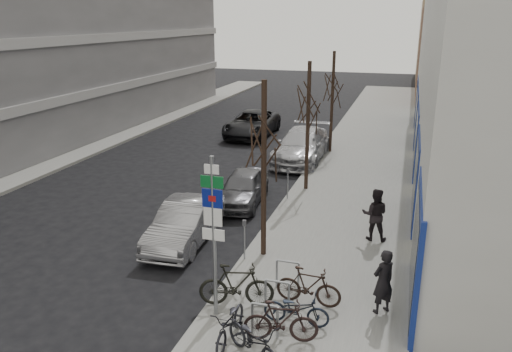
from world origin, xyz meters
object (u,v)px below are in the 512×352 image
Objects in this scene: parked_car_front at (185,223)px; parked_car_back at (302,146)px; bike_rack at (277,292)px; tree_near at (264,129)px; bike_far_curb at (254,338)px; lane_car at (252,124)px; parked_car_mid at (243,187)px; tree_far at (333,78)px; meter_back at (314,148)px; bike_near_right at (281,321)px; bike_mid_inner at (236,285)px; pedestrian_far at (375,214)px; pedestrian_near at (383,281)px; meter_mid at (288,181)px; tree_mid at (309,96)px; bike_far_inner at (309,286)px; highway_sign_pole at (214,228)px; meter_front at (244,236)px; bike_mid_curb at (296,306)px; bike_near_left at (231,321)px.

parked_car_front is 0.75× the size of parked_car_back.
tree_near reaches higher than bike_rack.
bike_far_curb is 21.81m from lane_car.
tree_near is 5.97m from parked_car_mid.
lane_car is (-5.40, 2.92, -3.33)m from tree_far.
meter_back is at bearing 69.99° from parked_car_mid.
bike_near_right is at bearing -48.79° from parked_car_front.
pedestrian_far reaches higher than bike_mid_inner.
pedestrian_near is (5.83, -6.59, 0.32)m from parked_car_mid.
lane_car is at bearing 114.40° from meter_mid.
tree_mid is at bearing 40.71° from bike_far_curb.
parked_car_back reaches higher than parked_car_front.
tree_far is 0.98× the size of lane_car.
tree_near reaches higher than meter_mid.
pedestrian_far is at bearing -13.21° from bike_far_inner.
bike_far_inner is (1.89, -8.90, -3.44)m from tree_mid.
highway_sign_pole is 4.36m from pedestrian_near.
bike_rack is at bearing -69.98° from parked_car_mid.
tree_near is 2.86× the size of bike_mid_inner.
meter_front is (-0.45, -13.50, -3.19)m from tree_far.
parked_car_front is at bearing -114.43° from tree_mid.
bike_far_inner is at bearing -33.86° from parked_car_front.
meter_back is 15.45m from bike_far_curb.
tree_near reaches higher than pedestrian_near.
meter_mid is 8.02m from bike_mid_inner.
pedestrian_near reaches higher than bike_mid_curb.
parked_car_mid is 0.69× the size of parked_car_back.
tree_far reaches higher than pedestrian_near.
bike_far_inner is (0.69, 2.46, -0.01)m from bike_far_curb.
pedestrian_near is at bearing -60.08° from meter_mid.
bike_near_left is 0.83m from bike_far_curb.
bike_far_inner is (1.38, 2.00, -0.00)m from bike_near_left.
pedestrian_far is (3.62, 2.60, 0.12)m from meter_front.
bike_near_right is at bearing -17.74° from highway_sign_pole.
tree_far is at bearing 4.92° from bike_mid_curb.
pedestrian_near reaches higher than parked_car_front.
bike_near_right is at bearing -81.42° from tree_mid.
meter_front is at bearing -91.91° from tree_far.
bike_near_left is 1.00× the size of bike_far_inner.
bike_far_inner is 19.72m from lane_car.
bike_rack is 1.04m from bike_mid_inner.
parked_car_mid is at bearing 114.61° from bike_rack.
pedestrian_far reaches higher than parked_car_back.
pedestrian_far is at bearing 68.49° from bike_rack.
parked_car_back is (-1.36, 14.16, 0.09)m from bike_mid_inner.
parked_car_front is at bearing 72.27° from bike_far_curb.
meter_front is (-1.65, 2.40, 0.26)m from bike_rack.
highway_sign_pole is 3.31× the size of meter_back.
tree_far is 3.21× the size of bike_near_right.
tree_far is 18.22m from bike_far_curb.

